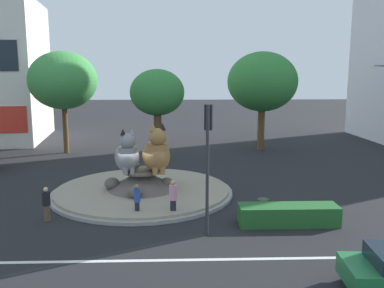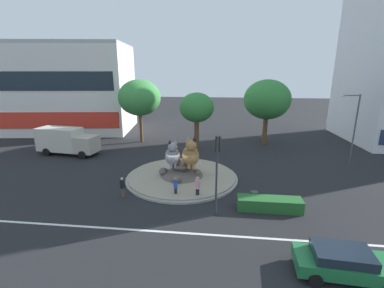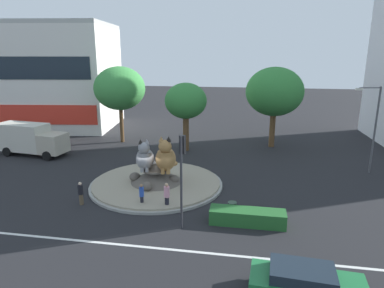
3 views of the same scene
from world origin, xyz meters
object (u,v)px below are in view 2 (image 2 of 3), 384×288
Objects in this scene: pedestrian_pink_shirt at (197,187)px; delivery_box_truck at (66,140)px; broadleaf_tree_behind_island at (197,108)px; cat_statue_tabby at (191,155)px; second_tree_near_tower at (140,98)px; sedan_on_far_lane at (345,262)px; pedestrian_black_shirt at (122,187)px; streetlight_arm at (353,125)px; traffic_light_mast at (217,162)px; cat_statue_grey at (173,155)px; third_tree_left at (267,100)px; pedestrian_blue_shirt at (176,187)px; shophouse_block at (66,88)px; litter_bin at (254,197)px.

pedestrian_pink_shirt is 19.08m from delivery_box_truck.
cat_statue_tabby is at bearing -87.57° from broadleaf_tree_behind_island.
sedan_on_far_lane is at bearing -54.12° from second_tree_near_tower.
pedestrian_black_shirt is 14.59m from delivery_box_truck.
streetlight_arm reaches higher than cat_statue_tabby.
pedestrian_black_shirt is (-7.33, 1.88, -2.99)m from traffic_light_mast.
cat_statue_grey is 0.90× the size of cat_statue_tabby.
cat_statue_grey is 18.81m from streetlight_arm.
delivery_box_truck is at bearing 148.99° from sedan_on_far_lane.
third_tree_left is (8.49, 13.42, 3.58)m from cat_statue_tabby.
cat_statue_tabby is 16.27m from third_tree_left.
second_tree_near_tower is 18.59m from pedestrian_blue_shirt.
shophouse_block is 31.66m from third_tree_left.
traffic_light_mast is at bearing 21.57° from cat_statue_grey.
streetlight_arm is 4.56× the size of pedestrian_blue_shirt.
litter_bin is at bearing 47.48° from cat_statue_grey.
pedestrian_blue_shirt is at bearing 0.11° from cat_statue_grey.
shophouse_block is 4.53× the size of sedan_on_far_lane.
pedestrian_pink_shirt is at bearing -60.11° from second_tree_near_tower.
shophouse_block is at bearing 155.10° from second_tree_near_tower.
delivery_box_truck reaches higher than pedestrian_blue_shirt.
traffic_light_mast is 21.43m from second_tree_near_tower.
cat_statue_tabby is 17.29m from streetlight_arm.
shophouse_block is 2.91× the size of delivery_box_truck.
cat_statue_grey reaches higher than sedan_on_far_lane.
shophouse_block reaches higher than litter_bin.
second_tree_near_tower is 5.31× the size of pedestrian_blue_shirt.
traffic_light_mast is 3.09× the size of pedestrian_pink_shirt.
cat_statue_grey reaches higher than pedestrian_black_shirt.
cat_statue_grey is 15.03m from sedan_on_far_lane.
litter_bin is (5.20, -3.81, -1.93)m from cat_statue_tabby.
traffic_light_mast is 18.10m from streetlight_arm.
third_tree_left is (10.11, 13.40, 3.69)m from cat_statue_grey.
litter_bin is at bearing -18.44° from delivery_box_truck.
shophouse_block reaches higher than second_tree_near_tower.
shophouse_block is (-21.00, 19.19, 4.59)m from cat_statue_grey.
broadleaf_tree_behind_island is at bearing 164.43° from pedestrian_pink_shirt.
pedestrian_pink_shirt is at bearing -13.69° from pedestrian_black_shirt.
shophouse_block reaches higher than third_tree_left.
second_tree_near_tower is at bearing -165.05° from cat_statue_grey.
litter_bin is at bearing -16.51° from pedestrian_black_shirt.
shophouse_block is at bearing 56.48° from traffic_light_mast.
traffic_light_mast is 8.14m from pedestrian_black_shirt.
cat_statue_tabby is at bearing 173.47° from pedestrian_pink_shirt.
delivery_box_truck reaches higher than litter_bin.
third_tree_left reaches higher than broadleaf_tree_behind_island.
traffic_light_mast is at bearing -144.46° from litter_bin.
shophouse_block reaches higher than streetlight_arm.
second_tree_near_tower is at bearing 130.05° from sedan_on_far_lane.
second_tree_near_tower is 4.76× the size of pedestrian_pink_shirt.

